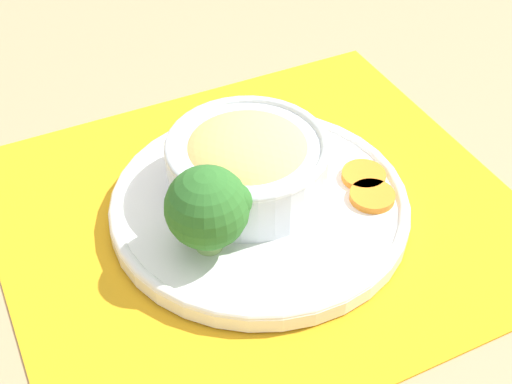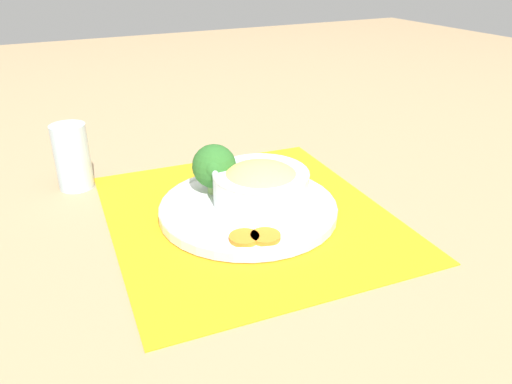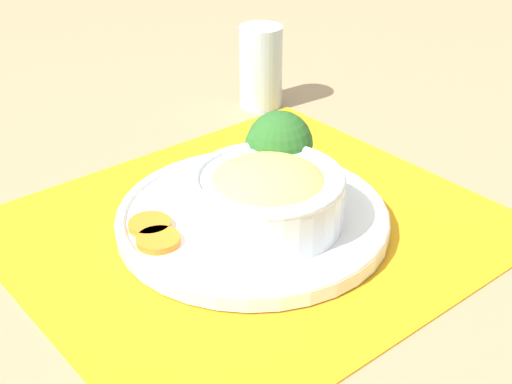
% 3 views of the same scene
% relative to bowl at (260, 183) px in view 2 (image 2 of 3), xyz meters
% --- Properties ---
extents(ground_plane, '(4.00, 4.00, 0.00)m').
position_rel_bowl_xyz_m(ground_plane, '(-0.00, 0.02, -0.05)').
color(ground_plane, tan).
extents(placemat, '(0.53, 0.48, 0.00)m').
position_rel_bowl_xyz_m(placemat, '(-0.00, 0.02, -0.05)').
color(placemat, orange).
rests_on(placemat, ground_plane).
extents(plate, '(0.30, 0.30, 0.02)m').
position_rel_bowl_xyz_m(plate, '(-0.00, 0.02, -0.04)').
color(plate, white).
rests_on(plate, placemat).
extents(bowl, '(0.16, 0.16, 0.07)m').
position_rel_bowl_xyz_m(bowl, '(0.00, 0.00, 0.00)').
color(bowl, silver).
rests_on(bowl, plate).
extents(broccoli_floret, '(0.08, 0.08, 0.09)m').
position_rel_bowl_xyz_m(broccoli_floret, '(0.07, 0.05, 0.01)').
color(broccoli_floret, '#84AD5B').
rests_on(broccoli_floret, plate).
extents(carrot_slice_near, '(0.04, 0.04, 0.01)m').
position_rel_bowl_xyz_m(carrot_slice_near, '(-0.10, 0.08, -0.03)').
color(carrot_slice_near, orange).
rests_on(carrot_slice_near, plate).
extents(carrot_slice_middle, '(0.04, 0.04, 0.01)m').
position_rel_bowl_xyz_m(carrot_slice_middle, '(-0.11, 0.05, -0.03)').
color(carrot_slice_middle, orange).
rests_on(carrot_slice_middle, plate).
extents(water_glass, '(0.06, 0.06, 0.12)m').
position_rel_bowl_xyz_m(water_glass, '(0.24, 0.26, 0.00)').
color(water_glass, silver).
rests_on(water_glass, ground_plane).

